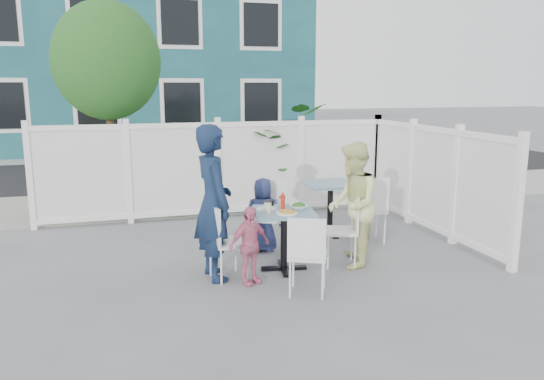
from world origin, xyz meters
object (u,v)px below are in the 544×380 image
object	(u,v)px
spare_table	(330,194)
chair_left	(222,236)
chair_near	(307,250)
woman	(352,205)
chair_right	(347,224)
chair_back	(271,210)
main_table	(284,224)
utility_cabinet	(57,172)
man	(213,203)
boy	(263,215)
toddler	(249,245)

from	to	relation	value
spare_table	chair_left	size ratio (longest dim) A/B	0.90
chair_near	woman	size ratio (longest dim) A/B	0.57
chair_right	chair_back	world-z (taller)	chair_back
chair_right	chair_back	distance (m)	1.13
spare_table	woman	world-z (taller)	woman
main_table	chair_back	bearing A→B (deg)	85.20
chair_left	chair_near	size ratio (longest dim) A/B	1.00
utility_cabinet	chair_left	size ratio (longest dim) A/B	1.48
utility_cabinet	chair_near	bearing A→B (deg)	-60.81
chair_right	chair_back	bearing A→B (deg)	57.95
chair_right	man	xyz separation A→B (m)	(-1.65, 0.01, 0.37)
spare_table	chair_left	xyz separation A→B (m)	(-1.90, -1.42, -0.10)
utility_cabinet	man	size ratio (longest dim) A/B	0.72
chair_near	woman	bearing A→B (deg)	66.29
main_table	boy	size ratio (longest dim) A/B	0.81
utility_cabinet	boy	distance (m)	4.63
chair_near	chair_right	bearing A→B (deg)	69.04
chair_near	woman	distance (m)	1.19
utility_cabinet	spare_table	world-z (taller)	utility_cabinet
woman	main_table	bearing A→B (deg)	-71.06
utility_cabinet	boy	xyz separation A→B (m)	(2.92, -3.59, -0.15)
utility_cabinet	man	world-z (taller)	man
main_table	man	xyz separation A→B (m)	(-0.85, -0.02, 0.32)
chair_back	woman	xyz separation A→B (m)	(0.79, -0.89, 0.22)
chair_near	boy	size ratio (longest dim) A/B	0.87
chair_back	toddler	xyz separation A→B (m)	(-0.57, -1.16, -0.10)
spare_table	toddler	world-z (taller)	toddler
chair_back	spare_table	bearing A→B (deg)	-132.87
chair_back	chair_near	bearing A→B (deg)	109.68
chair_back	main_table	bearing A→B (deg)	107.35
utility_cabinet	chair_left	bearing A→B (deg)	-64.23
chair_left	chair_right	size ratio (longest dim) A/B	0.98
spare_table	chair_back	distance (m)	1.17
utility_cabinet	toddler	bearing A→B (deg)	-62.78
toddler	main_table	bearing A→B (deg)	11.19
boy	spare_table	bearing A→B (deg)	-141.60
main_table	man	distance (m)	0.90
main_table	toddler	size ratio (longest dim) A/B	0.90
utility_cabinet	woman	world-z (taller)	woman
woman	man	bearing A→B (deg)	-68.49
chair_left	woman	size ratio (longest dim) A/B	0.57
main_table	spare_table	world-z (taller)	spare_table
utility_cabinet	chair_back	xyz separation A→B (m)	(3.04, -3.56, -0.10)
chair_left	chair_near	bearing A→B (deg)	34.63
chair_near	woman	xyz separation A→B (m)	(0.86, 0.78, 0.26)
spare_table	chair_back	world-z (taller)	chair_back
chair_left	man	bearing A→B (deg)	-142.37
spare_table	woman	bearing A→B (deg)	-101.22
utility_cabinet	boy	bearing A→B (deg)	-51.27
main_table	chair_left	distance (m)	0.77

